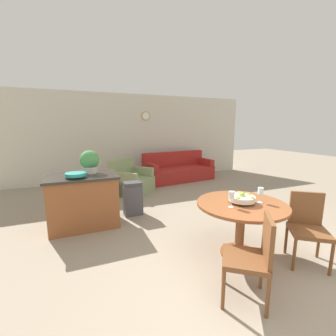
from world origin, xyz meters
TOP-DOWN VIEW (x-y plane):
  - ground_plane at (0.00, 0.00)m, footprint 24.00×24.00m
  - wall_back at (0.00, 5.91)m, footprint 8.00×0.09m
  - dining_table at (0.21, 0.92)m, footprint 1.15×1.15m
  - dining_chair_near_left at (-0.22, 0.23)m, footprint 0.59×0.59m
  - dining_chair_near_right at (0.89, 0.49)m, footprint 0.59×0.59m
  - fruit_bowl at (0.21, 0.92)m, footprint 0.33×0.33m
  - wine_glass_left at (-0.02, 0.84)m, footprint 0.07×0.07m
  - wine_glass_right at (0.43, 0.84)m, footprint 0.07×0.07m
  - kitchen_island at (-1.66, 2.68)m, footprint 1.15×0.78m
  - teal_bowl at (-1.76, 2.53)m, footprint 0.32×0.32m
  - potted_plant at (-1.52, 2.81)m, footprint 0.33×0.33m
  - trash_bin at (-0.77, 2.84)m, footprint 0.35×0.26m
  - couch at (1.26, 5.14)m, footprint 2.28×1.17m
  - armchair at (-0.47, 4.31)m, footprint 1.23×1.23m

SIDE VIEW (x-z plane):
  - ground_plane at x=0.00m, z-range 0.00..0.00m
  - armchair at x=-0.47m, z-range -0.15..0.74m
  - couch at x=1.26m, z-range -0.14..0.74m
  - trash_bin at x=-0.77m, z-range 0.00..0.65m
  - kitchen_island at x=-1.66m, z-range 0.00..0.89m
  - dining_chair_near_left at x=-0.22m, z-range 0.05..0.93m
  - dining_chair_near_right at x=0.89m, z-range 0.05..0.93m
  - dining_table at x=0.21m, z-range 0.20..0.92m
  - fruit_bowl at x=0.21m, z-range 0.72..0.87m
  - wine_glass_left at x=-0.02m, z-range 0.77..0.98m
  - wine_glass_right at x=0.43m, z-range 0.77..0.98m
  - teal_bowl at x=-1.76m, z-range 0.90..0.98m
  - potted_plant at x=-1.52m, z-range 0.90..1.30m
  - wall_back at x=0.00m, z-range 0.00..2.70m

